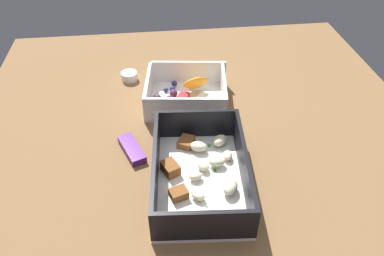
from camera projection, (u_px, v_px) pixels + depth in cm
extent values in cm
cube|color=brown|center=(198.00, 134.00, 67.50)|extent=(80.00, 80.00, 2.00)
cube|color=white|center=(200.00, 181.00, 57.03)|extent=(21.96, 15.23, 0.60)
cube|color=black|center=(204.00, 225.00, 47.36)|extent=(1.75, 13.51, 5.16)
cube|color=black|center=(197.00, 123.00, 63.04)|extent=(1.75, 13.51, 5.16)
cube|color=black|center=(155.00, 168.00, 55.03)|extent=(19.66, 2.27, 5.16)
cube|color=black|center=(244.00, 166.00, 55.38)|extent=(19.66, 2.27, 5.16)
ellipsoid|color=beige|center=(217.00, 162.00, 58.49)|extent=(2.00, 2.72, 1.30)
ellipsoid|color=beige|center=(207.00, 213.00, 51.02)|extent=(2.31, 2.67, 1.12)
ellipsoid|color=beige|center=(220.00, 140.00, 62.23)|extent=(3.27, 3.29, 1.37)
ellipsoid|color=beige|center=(228.00, 155.00, 59.81)|extent=(2.20, 1.64, 1.03)
ellipsoid|color=beige|center=(225.00, 223.00, 49.87)|extent=(2.47, 2.62, 1.07)
ellipsoid|color=beige|center=(230.00, 187.00, 54.36)|extent=(3.60, 3.16, 1.50)
ellipsoid|color=beige|center=(198.00, 146.00, 61.09)|extent=(2.82, 3.28, 1.38)
ellipsoid|color=beige|center=(203.00, 166.00, 57.98)|extent=(2.71, 2.39, 1.13)
ellipsoid|color=beige|center=(196.00, 176.00, 56.39)|extent=(1.73, 2.25, 1.03)
ellipsoid|color=beige|center=(198.00, 195.00, 53.51)|extent=(2.49, 2.56, 1.05)
cube|color=brown|center=(179.00, 194.00, 53.85)|extent=(2.64, 2.95, 1.34)
cube|color=brown|center=(186.00, 142.00, 62.48)|extent=(3.55, 3.30, 1.17)
cube|color=brown|center=(170.00, 168.00, 57.51)|extent=(3.48, 3.12, 1.67)
cube|color=#387A33|center=(215.00, 170.00, 58.16)|extent=(0.60, 0.40, 0.20)
cube|color=#387A33|center=(201.00, 148.00, 62.08)|extent=(0.60, 0.40, 0.20)
cube|color=#387A33|center=(207.00, 208.00, 52.59)|extent=(0.60, 0.40, 0.20)
cube|color=#387A33|center=(209.00, 145.00, 62.56)|extent=(0.60, 0.40, 0.20)
cube|color=#387A33|center=(195.00, 146.00, 62.51)|extent=(0.60, 0.40, 0.20)
cube|color=white|center=(186.00, 101.00, 73.09)|extent=(14.87, 16.26, 0.60)
cube|color=white|center=(185.00, 109.00, 66.62)|extent=(2.47, 14.67, 4.54)
cube|color=white|center=(186.00, 72.00, 76.29)|extent=(2.47, 14.67, 4.54)
cube|color=white|center=(148.00, 89.00, 71.50)|extent=(11.88, 2.11, 4.54)
cube|color=white|center=(224.00, 89.00, 71.42)|extent=(11.88, 2.11, 4.54)
ellipsoid|color=orange|center=(196.00, 83.00, 72.74)|extent=(4.82, 5.48, 4.69)
cube|color=#F4EACC|center=(200.00, 108.00, 69.49)|extent=(3.27, 3.16, 1.57)
cube|color=#F4EACC|center=(205.00, 99.00, 71.68)|extent=(2.93, 3.02, 1.45)
cube|color=red|center=(183.00, 98.00, 71.89)|extent=(3.00, 2.69, 1.48)
sphere|color=#562D4C|center=(174.00, 93.00, 72.98)|extent=(1.61, 1.61, 1.61)
sphere|color=#562D4C|center=(170.00, 99.00, 71.51)|extent=(1.56, 1.56, 1.56)
sphere|color=#562D4C|center=(157.00, 98.00, 71.69)|extent=(1.64, 1.64, 1.64)
cone|color=red|center=(167.00, 107.00, 69.18)|extent=(2.78, 2.78, 2.22)
sphere|color=navy|center=(172.00, 89.00, 74.67)|extent=(1.09, 1.09, 1.09)
sphere|color=navy|center=(174.00, 83.00, 76.16)|extent=(1.15, 1.15, 1.15)
sphere|color=navy|center=(166.00, 90.00, 74.58)|extent=(0.94, 0.94, 0.94)
cube|color=#51197A|center=(132.00, 149.00, 62.02)|extent=(7.39, 4.77, 1.20)
cylinder|color=white|center=(129.00, 76.00, 78.90)|extent=(3.34, 3.34, 1.68)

